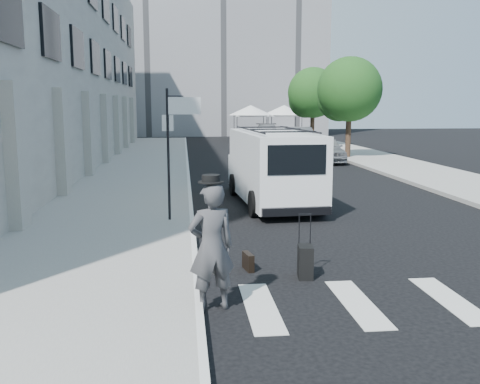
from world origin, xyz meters
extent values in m
plane|color=black|center=(0.00, 0.00, 0.00)|extent=(120.00, 120.00, 0.00)
cube|color=gray|center=(-4.25, 16.00, 0.07)|extent=(4.50, 48.00, 0.15)
cube|color=gray|center=(9.00, 20.00, 0.07)|extent=(4.00, 56.00, 0.15)
cube|color=slate|center=(2.00, 50.00, 12.50)|extent=(22.00, 12.00, 25.00)
cylinder|color=black|center=(-2.60, 3.20, 1.90)|extent=(0.07, 0.07, 3.50)
cube|color=white|center=(-2.60, 3.22, 2.75)|extent=(0.30, 0.03, 0.42)
cube|color=white|center=(-2.15, 3.20, 3.20)|extent=(0.85, 0.06, 0.45)
cylinder|color=black|center=(7.60, 20.00, 1.40)|extent=(0.32, 0.32, 2.80)
sphere|color=#1B4215|center=(7.60, 20.00, 4.13)|extent=(3.80, 3.80, 3.80)
sphere|color=#1B4215|center=(7.20, 20.60, 3.56)|extent=(2.66, 2.66, 2.66)
cylinder|color=black|center=(7.60, 29.00, 1.40)|extent=(0.32, 0.32, 2.80)
sphere|color=#1B4215|center=(7.60, 29.00, 4.13)|extent=(3.80, 3.80, 3.80)
sphere|color=#1B4215|center=(7.20, 29.60, 3.56)|extent=(2.66, 2.66, 2.66)
cylinder|color=black|center=(2.60, 36.60, 1.10)|extent=(0.06, 0.06, 2.20)
cylinder|color=black|center=(5.40, 36.60, 1.10)|extent=(0.06, 0.06, 2.20)
cylinder|color=black|center=(2.60, 39.40, 1.10)|extent=(0.06, 0.06, 2.20)
cylinder|color=black|center=(5.40, 39.40, 1.10)|extent=(0.06, 0.06, 2.20)
cube|color=white|center=(4.00, 38.00, 2.25)|extent=(3.00, 3.00, 0.12)
cone|color=white|center=(4.00, 38.00, 2.75)|extent=(4.00, 4.00, 0.90)
cylinder|color=black|center=(5.80, 37.10, 1.10)|extent=(0.06, 0.06, 2.20)
cylinder|color=black|center=(8.60, 37.10, 1.10)|extent=(0.06, 0.06, 2.20)
cylinder|color=black|center=(5.80, 39.90, 1.10)|extent=(0.06, 0.06, 2.20)
cylinder|color=black|center=(8.60, 39.90, 1.10)|extent=(0.06, 0.06, 2.20)
cube|color=white|center=(7.20, 38.50, 2.25)|extent=(3.00, 3.00, 0.12)
cone|color=white|center=(7.20, 38.50, 2.75)|extent=(4.00, 4.00, 0.90)
imported|color=#3E3E41|center=(-1.79, -3.00, 1.02)|extent=(0.84, 0.65, 2.04)
cube|color=black|center=(-0.97, -1.02, 0.17)|extent=(0.20, 0.45, 0.34)
cube|color=black|center=(0.05, -1.60, 0.31)|extent=(0.31, 0.45, 0.62)
cylinder|color=black|center=(-0.04, -1.40, 0.89)|extent=(0.02, 0.02, 0.59)
cylinder|color=black|center=(0.18, -1.42, 0.89)|extent=(0.02, 0.02, 0.59)
cube|color=black|center=(0.07, -1.41, 1.17)|extent=(0.24, 0.06, 0.03)
cube|color=white|center=(0.70, 5.87, 1.28)|extent=(2.38, 5.66, 2.16)
cube|color=white|center=(0.52, 8.90, 0.77)|extent=(2.00, 1.04, 1.13)
cube|color=black|center=(0.87, 3.12, 1.75)|extent=(1.65, 0.18, 0.82)
cylinder|color=black|center=(-0.39, 7.76, 0.39)|extent=(0.33, 0.80, 0.78)
cylinder|color=black|center=(1.56, 7.88, 0.39)|extent=(0.33, 0.80, 0.78)
cylinder|color=black|center=(-0.16, 3.97, 0.39)|extent=(0.33, 0.80, 0.78)
cylinder|color=black|center=(1.79, 4.08, 0.39)|extent=(0.33, 0.80, 0.78)
imported|color=gray|center=(5.78, 18.47, 0.75)|extent=(1.94, 4.45, 1.49)
imported|color=#515458|center=(6.26, 27.24, 0.81)|extent=(1.87, 4.97, 1.62)
imported|color=gray|center=(5.18, 35.92, 0.79)|extent=(2.90, 5.69, 1.58)
camera|label=1|loc=(-2.20, -11.11, 3.22)|focal=40.00mm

